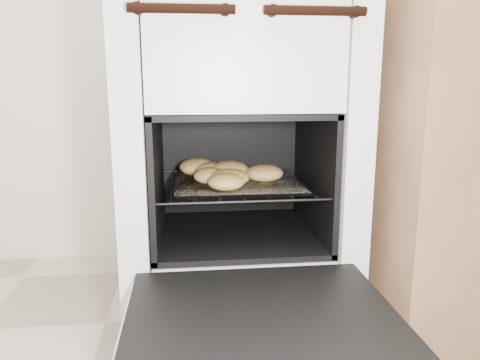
# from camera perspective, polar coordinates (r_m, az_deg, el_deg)

# --- Properties ---
(stove) EXTENTS (0.60, 0.67, 0.92)m
(stove) POSITION_cam_1_polar(r_m,az_deg,el_deg) (1.37, -0.69, 3.35)
(stove) COLOR silver
(stove) RESTS_ON ground
(oven_door) EXTENTS (0.54, 0.42, 0.04)m
(oven_door) POSITION_cam_1_polar(r_m,az_deg,el_deg) (0.96, 2.52, -16.41)
(oven_door) COLOR black
(oven_door) RESTS_ON stove
(oven_rack) EXTENTS (0.44, 0.42, 0.01)m
(oven_rack) POSITION_cam_1_polar(r_m,az_deg,el_deg) (1.32, -0.39, -0.44)
(oven_rack) COLOR black
(oven_rack) RESTS_ON stove
(foil_sheet) EXTENTS (0.34, 0.30, 0.01)m
(foil_sheet) POSITION_cam_1_polar(r_m,az_deg,el_deg) (1.29, -0.30, -0.38)
(foil_sheet) COLOR white
(foil_sheet) RESTS_ON oven_rack
(baked_rolls) EXTENTS (0.31, 0.32, 0.05)m
(baked_rolls) POSITION_cam_1_polar(r_m,az_deg,el_deg) (1.30, -1.94, 0.89)
(baked_rolls) COLOR tan
(baked_rolls) RESTS_ON foil_sheet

